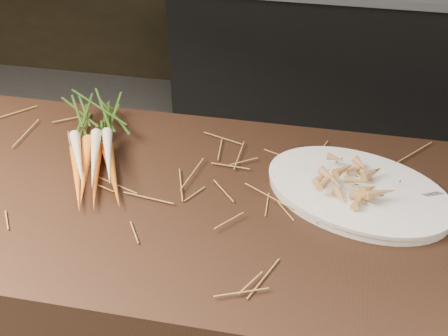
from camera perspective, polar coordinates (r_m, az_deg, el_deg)
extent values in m
cube|color=black|center=(1.59, 0.04, -15.94)|extent=(2.40, 0.70, 0.90)
cube|color=black|center=(3.12, 12.42, 10.74)|extent=(1.80, 0.60, 0.80)
cone|color=orange|center=(1.35, -14.66, -0.96)|extent=(0.13, 0.24, 0.03)
cone|color=orange|center=(1.35, -12.96, -0.79)|extent=(0.12, 0.25, 0.03)
cone|color=orange|center=(1.34, -11.25, -0.61)|extent=(0.14, 0.24, 0.03)
cone|color=orange|center=(1.33, -13.96, -0.21)|extent=(0.11, 0.25, 0.03)
cone|color=beige|center=(1.33, -14.56, 0.86)|extent=(0.13, 0.22, 0.04)
cone|color=beige|center=(1.32, -13.04, 0.92)|extent=(0.10, 0.23, 0.04)
cone|color=beige|center=(1.32, -11.67, 1.17)|extent=(0.11, 0.23, 0.04)
ellipsoid|color=#3A611B|center=(1.51, -13.04, 4.98)|extent=(0.22, 0.26, 0.08)
cube|color=silver|center=(1.26, 19.51, -4.58)|extent=(0.15, 0.08, 0.00)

